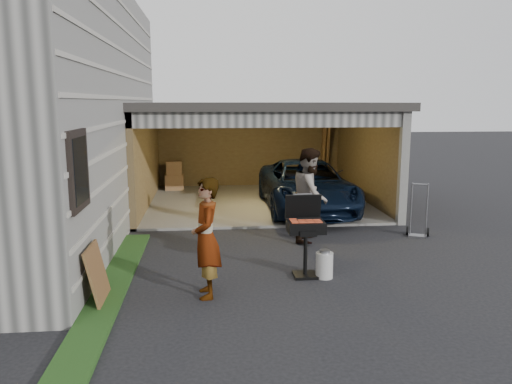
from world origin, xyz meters
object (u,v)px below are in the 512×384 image
Objects in this scene: propane_tank at (324,265)px; hand_truck at (418,226)px; plywood_panel at (97,275)px; minivan at (306,188)px; man at (310,195)px; woman at (206,238)px; bbq_grill at (305,229)px.

hand_truck reaches higher than propane_tank.
propane_tank is at bearing 11.68° from plywood_panel.
man is (-0.48, -2.81, 0.33)m from minivan.
woman reaches higher than minivan.
hand_truck is at bearing -67.64° from man.
woman reaches higher than propane_tank.
man is 4.55× the size of propane_tank.
woman reaches higher than bbq_grill.
propane_tank is (-0.70, -5.09, -0.44)m from minivan.
plywood_panel is at bearing 148.36° from man.
minivan is 5.07m from bbq_grill.
propane_tank is at bearing 102.43° from woman.
plywood_panel is (-1.59, -0.12, -0.48)m from woman.
minivan is at bearing 10.10° from man.
man reaches higher than bbq_grill.
plywood_panel is at bearing -90.49° from woman.
man is 4.86m from plywood_panel.
minivan is at bearing 150.08° from woman.
propane_tank is 0.49× the size of plywood_panel.
man is at bearing -153.00° from hand_truck.
hand_truck is at bearing 41.94° from propane_tank.
woman reaches higher than hand_truck.
bbq_grill reaches higher than hand_truck.
minivan is at bearing 82.17° from propane_tank.
woman is 4.19× the size of propane_tank.
bbq_grill is 3.14× the size of propane_tank.
hand_truck is (1.96, -2.70, -0.43)m from minivan.
plywood_panel is (-4.25, -5.82, -0.22)m from minivan.
man reaches higher than hand_truck.
woman reaches higher than plywood_panel.
propane_tank is at bearing -97.34° from minivan.
woman is 1.66m from plywood_panel.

